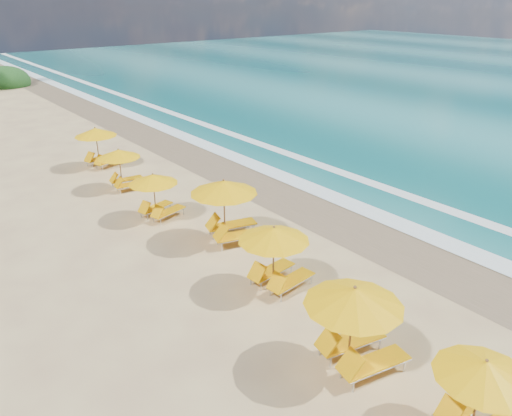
# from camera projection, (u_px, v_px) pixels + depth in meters

# --- Properties ---
(ground) EXTENTS (160.00, 160.00, 0.00)m
(ground) POSITION_uv_depth(u_px,v_px,m) (256.00, 234.00, 20.28)
(ground) COLOR #D0B87A
(ground) RESTS_ON ground
(wet_sand) EXTENTS (4.00, 160.00, 0.01)m
(wet_sand) POSITION_uv_depth(u_px,v_px,m) (324.00, 210.00, 22.55)
(wet_sand) COLOR #876E50
(wet_sand) RESTS_ON ground
(surf_foam) EXTENTS (4.00, 160.00, 0.01)m
(surf_foam) POSITION_uv_depth(u_px,v_px,m) (362.00, 196.00, 24.08)
(surf_foam) COLOR white
(surf_foam) RESTS_ON ground
(station_0) EXTENTS (2.36, 2.19, 2.17)m
(station_0) POSITION_uv_depth(u_px,v_px,m) (483.00, 390.00, 10.66)
(station_0) COLOR olive
(station_0) RESTS_ON ground
(station_1) EXTENTS (3.14, 3.01, 2.58)m
(station_1) POSITION_uv_depth(u_px,v_px,m) (358.00, 321.00, 12.53)
(station_1) COLOR olive
(station_1) RESTS_ON ground
(station_2) EXTENTS (2.74, 2.58, 2.38)m
(station_2) POSITION_uv_depth(u_px,v_px,m) (277.00, 253.00, 16.10)
(station_2) COLOR olive
(station_2) RESTS_ON ground
(station_3) EXTENTS (3.35, 3.26, 2.68)m
(station_3) POSITION_uv_depth(u_px,v_px,m) (229.00, 206.00, 19.23)
(station_3) COLOR olive
(station_3) RESTS_ON ground
(station_4) EXTENTS (2.67, 2.58, 2.16)m
(station_4) POSITION_uv_depth(u_px,v_px,m) (157.00, 192.00, 21.34)
(station_4) COLOR olive
(station_4) RESTS_ON ground
(station_5) EXTENTS (2.51, 2.37, 2.16)m
(station_5) POSITION_uv_depth(u_px,v_px,m) (123.00, 166.00, 24.61)
(station_5) COLOR olive
(station_5) RESTS_ON ground
(station_6) EXTENTS (2.95, 2.86, 2.37)m
(station_6) POSITION_uv_depth(u_px,v_px,m) (100.00, 144.00, 27.80)
(station_6) COLOR olive
(station_6) RESTS_ON ground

